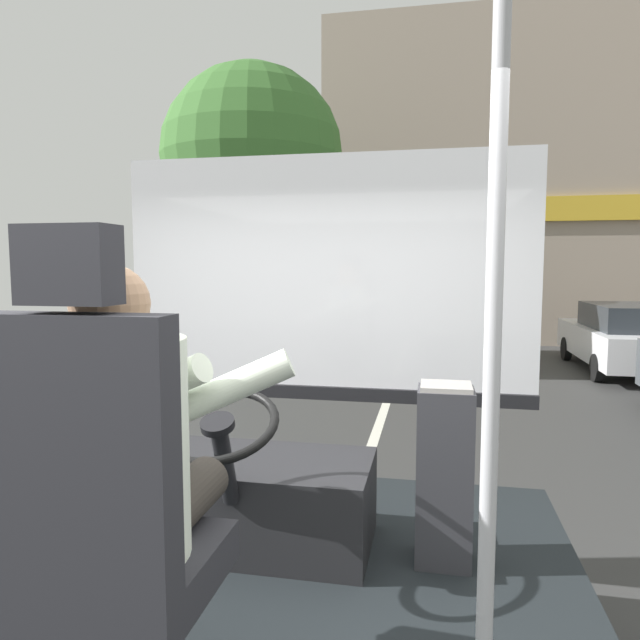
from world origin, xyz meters
TOP-DOWN VIEW (x-y plane):
  - ground at (0.00, 8.80)m, footprint 18.00×44.00m
  - driver_seat at (-0.16, -0.51)m, footprint 0.48×0.48m
  - bus_driver at (-0.16, -0.40)m, footprint 0.82×0.58m
  - steering_console at (-0.16, 0.66)m, footprint 1.10×0.93m
  - handrail_pole at (0.80, -0.28)m, footprint 0.04×0.04m
  - fare_box at (0.71, 0.67)m, footprint 0.24×0.22m
  - windshield_panel at (0.00, 1.62)m, footprint 2.50×0.08m
  - street_tree at (-2.92, 9.30)m, footprint 3.60×3.60m
  - shop_building at (4.39, 16.21)m, footprint 13.41×5.91m
  - parked_car_white at (4.32, 9.93)m, footprint 1.81×3.81m
  - parked_car_black at (4.24, 16.14)m, footprint 1.98×3.94m
  - parked_car_blue at (4.74, 21.97)m, footprint 2.04×4.14m

SIDE VIEW (x-z plane):
  - ground at x=0.00m, z-range -0.05..0.00m
  - parked_car_white at x=4.32m, z-range 0.02..1.32m
  - parked_car_blue at x=4.74m, z-range 0.02..1.39m
  - parked_car_black at x=4.24m, z-range 0.02..1.48m
  - steering_console at x=-0.16m, z-range 0.57..1.35m
  - fare_box at x=0.71m, z-range 0.74..1.53m
  - driver_seat at x=-0.16m, z-range 0.66..2.04m
  - bus_driver at x=-0.16m, z-range 1.16..1.94m
  - windshield_panel at x=0.00m, z-range 1.05..2.53m
  - handrail_pole at x=0.80m, z-range 0.74..2.94m
  - street_tree at x=-2.92m, z-range 1.16..7.12m
  - shop_building at x=4.39m, z-range 0.00..8.49m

